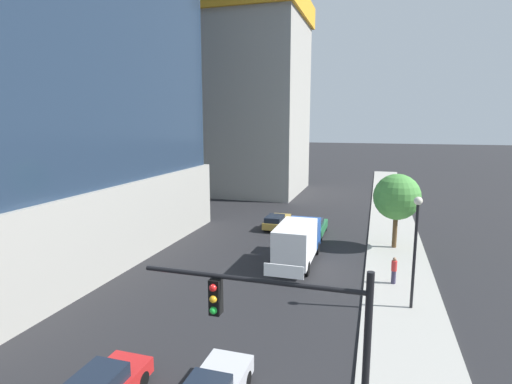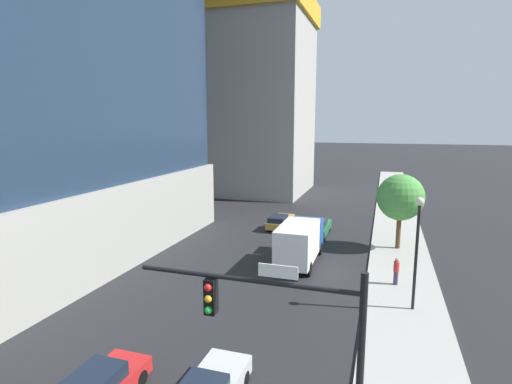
# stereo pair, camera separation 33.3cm
# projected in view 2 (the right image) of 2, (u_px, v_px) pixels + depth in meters

# --- Properties ---
(sidewalk) EXTENTS (4.33, 120.00, 0.15)m
(sidewalk) POSITION_uv_depth(u_px,v_px,m) (402.00, 282.00, 25.57)
(sidewalk) COLOR #9E9B93
(sidewalk) RESTS_ON ground
(construction_building) EXTENTS (21.60, 17.60, 35.62)m
(construction_building) POSITION_uv_depth(u_px,v_px,m) (259.00, 88.00, 57.45)
(construction_building) COLOR #9E9B93
(construction_building) RESTS_ON ground
(traffic_light_pole) EXTENTS (6.52, 0.48, 6.20)m
(traffic_light_pole) POSITION_uv_depth(u_px,v_px,m) (286.00, 331.00, 11.02)
(traffic_light_pole) COLOR black
(traffic_light_pole) RESTS_ON sidewalk
(street_lamp) EXTENTS (0.44, 0.44, 6.12)m
(street_lamp) POSITION_uv_depth(u_px,v_px,m) (417.00, 238.00, 21.09)
(street_lamp) COLOR black
(street_lamp) RESTS_ON sidewalk
(street_tree) EXTENTS (3.64, 3.64, 5.95)m
(street_tree) POSITION_uv_depth(u_px,v_px,m) (400.00, 198.00, 31.61)
(street_tree) COLOR brown
(street_tree) RESTS_ON sidewalk
(car_green) EXTENTS (1.86, 4.75, 1.51)m
(car_green) POSITION_uv_depth(u_px,v_px,m) (318.00, 227.00, 36.41)
(car_green) COLOR #1E6638
(car_green) RESTS_ON ground
(car_gold) EXTENTS (1.77, 4.70, 1.38)m
(car_gold) POSITION_uv_depth(u_px,v_px,m) (280.00, 221.00, 38.80)
(car_gold) COLOR #AD8938
(car_gold) RESTS_ON ground
(box_truck) EXTENTS (2.36, 6.80, 3.10)m
(box_truck) POSITION_uv_depth(u_px,v_px,m) (300.00, 240.00, 28.79)
(box_truck) COLOR #1E4799
(box_truck) RESTS_ON ground
(pedestrian_red_shirt) EXTENTS (0.34, 0.34, 1.69)m
(pedestrian_red_shirt) POSITION_uv_depth(u_px,v_px,m) (396.00, 271.00, 24.91)
(pedestrian_red_shirt) COLOR #38334C
(pedestrian_red_shirt) RESTS_ON sidewalk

